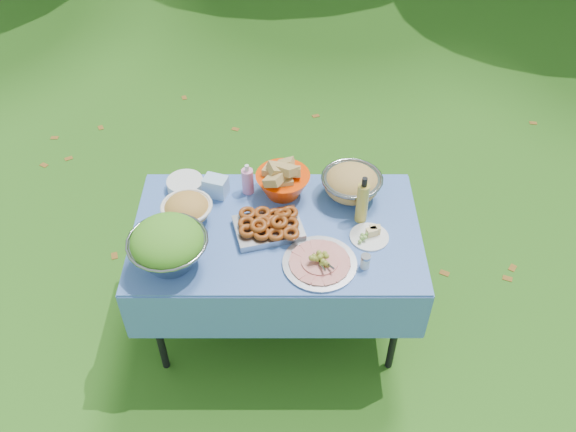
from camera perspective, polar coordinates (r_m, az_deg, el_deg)
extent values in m
plane|color=#18380A|center=(3.68, -0.93, -9.57)|extent=(80.00, 80.00, 0.00)
cube|color=#7DADF0|center=(3.38, -1.01, -5.75)|extent=(1.46, 0.86, 0.76)
cylinder|color=white|center=(3.36, -9.60, 2.95)|extent=(0.23, 0.23, 0.06)
cube|color=#A5D0F9|center=(3.28, -6.76, 2.78)|extent=(0.14, 0.12, 0.11)
cylinder|color=pink|center=(3.26, -3.81, 3.50)|extent=(0.07, 0.07, 0.18)
cube|color=#A3A3A7|center=(3.07, -1.85, -0.90)|extent=(0.38, 0.31, 0.08)
cylinder|color=#9D9EA4|center=(2.91, 3.00, -4.00)|extent=(0.42, 0.42, 0.08)
cylinder|color=gold|center=(3.08, 6.99, 1.54)|extent=(0.08, 0.08, 0.28)
cylinder|color=white|center=(3.07, 7.65, -1.66)|extent=(0.24, 0.24, 0.05)
cylinder|color=silver|center=(2.92, 7.25, -4.24)|extent=(0.06, 0.06, 0.08)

